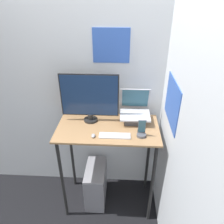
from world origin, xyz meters
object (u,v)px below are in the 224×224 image
object	(u,v)px
cell_phone	(142,132)
computer_tower	(96,184)
keyboard	(115,136)
laptop	(135,114)
mouse	(93,136)
monitor	(90,98)

from	to	relation	value
cell_phone	computer_tower	bearing A→B (deg)	162.45
keyboard	cell_phone	size ratio (longest dim) A/B	1.66
keyboard	laptop	bearing A→B (deg)	56.89
keyboard	mouse	size ratio (longest dim) A/B	5.06
mouse	computer_tower	bearing A→B (deg)	98.09
monitor	mouse	xyz separation A→B (m)	(0.06, -0.29, -0.25)
mouse	laptop	bearing A→B (deg)	38.88
laptop	cell_phone	bearing A→B (deg)	-79.27
laptop	computer_tower	xyz separation A→B (m)	(-0.43, -0.13, -0.92)
monitor	keyboard	size ratio (longest dim) A/B	1.98
monitor	computer_tower	xyz separation A→B (m)	(0.04, -0.10, -1.11)
keyboard	cell_phone	bearing A→B (deg)	4.69
laptop	mouse	xyz separation A→B (m)	(-0.40, -0.32, -0.07)
monitor	computer_tower	world-z (taller)	monitor
keyboard	computer_tower	world-z (taller)	keyboard
monitor	cell_phone	distance (m)	0.62
monitor	keyboard	xyz separation A→B (m)	(0.27, -0.27, -0.26)
laptop	mouse	size ratio (longest dim) A/B	5.45
keyboard	computer_tower	size ratio (longest dim) A/B	0.61
mouse	cell_phone	world-z (taller)	cell_phone
monitor	cell_phone	bearing A→B (deg)	-25.91
keyboard	mouse	xyz separation A→B (m)	(-0.20, -0.02, 0.00)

